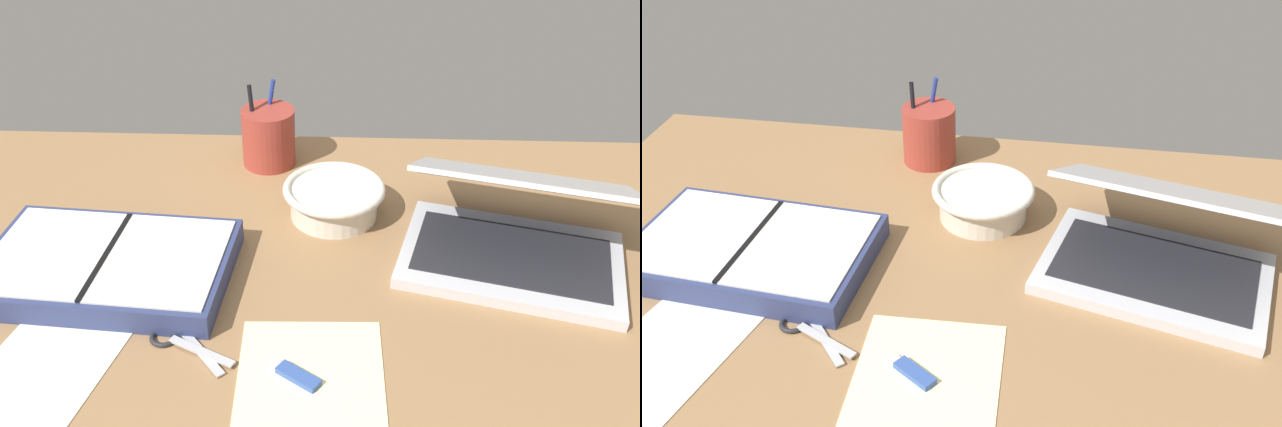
# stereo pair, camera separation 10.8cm
# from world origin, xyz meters

# --- Properties ---
(desk_top) EXTENTS (1.40, 1.00, 0.02)m
(desk_top) POSITION_xyz_m (0.00, 0.00, 0.01)
(desk_top) COLOR #936D47
(desk_top) RESTS_ON ground
(laptop) EXTENTS (0.39, 0.35, 0.17)m
(laptop) POSITION_xyz_m (0.29, 0.11, 0.07)
(laptop) COLOR silver
(laptop) RESTS_ON desk_top
(bowl) EXTENTS (0.17, 0.17, 0.06)m
(bowl) POSITION_xyz_m (0.01, 0.22, 0.05)
(bowl) COLOR silver
(bowl) RESTS_ON desk_top
(pen_cup) EXTENTS (0.10, 0.10, 0.16)m
(pen_cup) POSITION_xyz_m (-0.12, 0.39, 0.08)
(pen_cup) COLOR #9E382D
(pen_cup) RESTS_ON desk_top
(planner) EXTENTS (0.38, 0.26, 0.04)m
(planner) POSITION_xyz_m (-0.32, 0.04, 0.04)
(planner) COLOR navy
(planner) RESTS_ON desk_top
(scissors) EXTENTS (0.12, 0.11, 0.01)m
(scissors) POSITION_xyz_m (-0.19, -0.09, 0.02)
(scissors) COLOR #B7B7BC
(scissors) RESTS_ON desk_top
(paper_sheet_front) EXTENTS (0.20, 0.29, 0.00)m
(paper_sheet_front) POSITION_xyz_m (-0.01, -0.19, 0.02)
(paper_sheet_front) COLOR #F4EFB2
(paper_sheet_front) RESTS_ON desk_top
(paper_sheet_beside_planner) EXTENTS (0.21, 0.28, 0.00)m
(paper_sheet_beside_planner) POSITION_xyz_m (-0.35, -0.15, 0.02)
(paper_sheet_beside_planner) COLOR silver
(paper_sheet_beside_planner) RESTS_ON desk_top
(usb_drive) EXTENTS (0.07, 0.05, 0.01)m
(usb_drive) POSITION_xyz_m (-0.03, -0.16, 0.02)
(usb_drive) COLOR #33519E
(usb_drive) RESTS_ON desk_top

